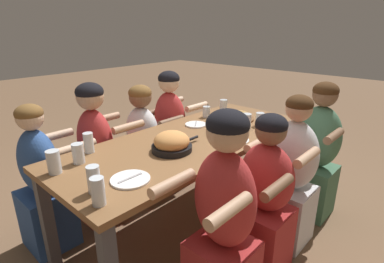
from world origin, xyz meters
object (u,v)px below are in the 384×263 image
at_px(empty_plate_b, 275,119).
at_px(drinking_glass_g, 89,144).
at_px(empty_plate_c, 130,179).
at_px(diner_near_midleft, 223,226).
at_px(diner_near_right, 316,156).
at_px(diner_near_midright, 290,179).
at_px(drinking_glass_h, 260,120).
at_px(drinking_glass_c, 246,121).
at_px(diner_far_midleft, 98,160).
at_px(drinking_glass_f, 223,106).
at_px(drinking_glass_a, 94,181).
at_px(drinking_glass_d, 54,162).
at_px(diner_far_left, 43,186).
at_px(skillet_bowl, 172,143).
at_px(cocktail_glass_blue, 206,112).
at_px(diner_far_midright, 171,134).
at_px(diner_far_center, 144,148).
at_px(drinking_glass_b, 78,154).
at_px(drinking_glass_e, 98,193).
at_px(pizza_board_main, 234,116).
at_px(empty_plate_a, 196,125).
at_px(empty_plate_d, 234,140).
at_px(diner_near_center, 264,202).

xyz_separation_m(empty_plate_b, drinking_glass_g, (-1.49, 0.57, 0.05)).
relative_size(empty_plate_c, diner_near_midleft, 0.18).
bearing_deg(diner_near_right, drinking_glass_g, 57.53).
bearing_deg(diner_near_midright, drinking_glass_h, -29.21).
distance_m(empty_plate_c, drinking_glass_c, 1.16).
height_order(empty_plate_c, diner_far_midleft, diner_far_midleft).
relative_size(drinking_glass_c, drinking_glass_f, 1.15).
xyz_separation_m(drinking_glass_a, drinking_glass_d, (-0.04, 0.36, 0.00)).
relative_size(drinking_glass_h, diner_far_left, 0.10).
distance_m(skillet_bowl, diner_far_left, 0.99).
xyz_separation_m(cocktail_glass_blue, diner_far_midright, (-0.11, 0.37, -0.28)).
bearing_deg(cocktail_glass_blue, diner_far_left, 164.95).
bearing_deg(empty_plate_c, diner_far_center, 48.14).
height_order(drinking_glass_b, diner_near_midleft, diner_near_midleft).
distance_m(drinking_glass_d, diner_near_midright, 1.59).
height_order(drinking_glass_a, diner_far_center, diner_far_center).
distance_m(diner_near_right, diner_far_midleft, 1.81).
relative_size(cocktail_glass_blue, diner_near_right, 0.11).
bearing_deg(drinking_glass_e, drinking_glass_h, 1.90).
relative_size(empty_plate_c, diner_far_midright, 0.18).
xyz_separation_m(empty_plate_c, drinking_glass_a, (-0.19, 0.03, 0.06)).
height_order(pizza_board_main, empty_plate_a, pizza_board_main).
bearing_deg(cocktail_glass_blue, diner_near_midleft, -136.14).
bearing_deg(drinking_glass_g, diner_near_midleft, -77.78).
distance_m(skillet_bowl, empty_plate_d, 0.48).
relative_size(drinking_glass_c, diner_near_right, 0.11).
xyz_separation_m(drinking_glass_d, drinking_glass_e, (-0.00, -0.47, -0.01)).
relative_size(empty_plate_a, empty_plate_b, 0.88).
bearing_deg(skillet_bowl, empty_plate_d, -25.07).
distance_m(empty_plate_c, diner_near_center, 0.88).
relative_size(empty_plate_c, drinking_glass_b, 1.73).
relative_size(drinking_glass_f, diner_near_midright, 0.10).
distance_m(drinking_glass_c, diner_near_center, 0.73).
distance_m(empty_plate_b, drinking_glass_b, 1.68).
bearing_deg(drinking_glass_a, diner_near_midleft, -46.54).
relative_size(drinking_glass_h, diner_far_midright, 0.09).
bearing_deg(skillet_bowl, drinking_glass_f, 18.46).
distance_m(cocktail_glass_blue, drinking_glass_g, 1.15).
bearing_deg(drinking_glass_f, empty_plate_a, -168.81).
distance_m(drinking_glass_a, drinking_glass_c, 1.36).
distance_m(pizza_board_main, empty_plate_a, 0.39).
relative_size(diner_near_midleft, diner_far_midleft, 1.03).
height_order(empty_plate_c, diner_near_center, diner_near_center).
relative_size(drinking_glass_c, diner_far_midright, 0.11).
relative_size(empty_plate_a, drinking_glass_g, 1.34).
distance_m(pizza_board_main, cocktail_glass_blue, 0.26).
distance_m(pizza_board_main, drinking_glass_g, 1.30).
height_order(drinking_glass_a, diner_near_midright, diner_near_midright).
distance_m(pizza_board_main, diner_far_midright, 0.69).
bearing_deg(diner_near_midright, drinking_glass_e, 74.64).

